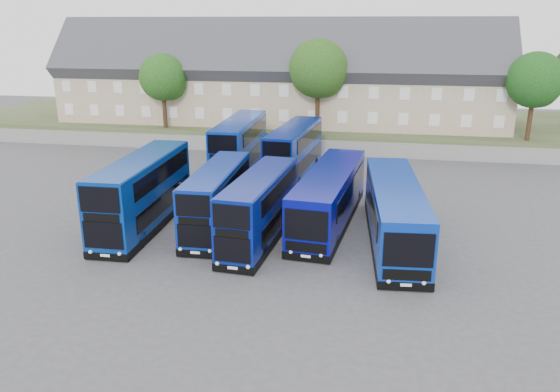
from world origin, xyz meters
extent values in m
plane|color=#46464B|center=(0.00, 0.00, 0.00)|extent=(120.00, 120.00, 0.00)
cube|color=slate|center=(0.00, 24.00, 0.75)|extent=(70.00, 0.40, 1.50)
cube|color=#414B2A|center=(0.00, 34.00, 1.00)|extent=(80.00, 20.00, 2.00)
cube|color=tan|center=(-24.00, 30.00, 5.00)|extent=(6.00, 8.00, 6.00)
cube|color=#313136|center=(-24.00, 30.00, 8.00)|extent=(6.00, 10.40, 10.40)
cube|color=brown|center=(-22.50, 30.00, 11.84)|extent=(0.60, 0.90, 1.40)
cube|color=tan|center=(-18.00, 30.00, 5.00)|extent=(6.00, 8.00, 6.00)
cube|color=#313136|center=(-18.00, 30.00, 8.00)|extent=(6.00, 10.40, 10.40)
cube|color=brown|center=(-16.50, 30.00, 11.84)|extent=(0.60, 0.90, 1.40)
cube|color=tan|center=(-12.00, 30.00, 5.00)|extent=(6.00, 8.00, 6.00)
cube|color=#313136|center=(-12.00, 30.00, 8.00)|extent=(6.00, 10.40, 10.40)
cube|color=brown|center=(-10.50, 30.00, 11.84)|extent=(0.60, 0.90, 1.40)
cube|color=tan|center=(-6.00, 30.00, 5.00)|extent=(6.00, 8.00, 6.00)
cube|color=#313136|center=(-6.00, 30.00, 8.00)|extent=(6.00, 10.40, 10.40)
cube|color=brown|center=(-4.50, 30.00, 11.84)|extent=(0.60, 0.90, 1.40)
cube|color=tan|center=(0.00, 30.00, 5.00)|extent=(6.00, 8.00, 6.00)
cube|color=#313136|center=(0.00, 30.00, 8.00)|extent=(6.00, 10.40, 10.40)
cube|color=brown|center=(1.50, 30.00, 11.84)|extent=(0.60, 0.90, 1.40)
cube|color=tan|center=(6.00, 30.00, 5.00)|extent=(6.00, 8.00, 6.00)
cube|color=#313136|center=(6.00, 30.00, 8.00)|extent=(6.00, 10.40, 10.40)
cube|color=brown|center=(7.50, 30.00, 11.84)|extent=(0.60, 0.90, 1.40)
cube|color=tan|center=(12.00, 30.00, 5.00)|extent=(6.00, 8.00, 6.00)
cube|color=#313136|center=(12.00, 30.00, 8.00)|extent=(6.00, 10.40, 10.40)
cube|color=brown|center=(13.50, 30.00, 11.84)|extent=(0.60, 0.90, 1.40)
cube|color=tan|center=(18.00, 30.00, 5.00)|extent=(6.00, 8.00, 6.00)
cube|color=#313136|center=(18.00, 30.00, 8.00)|extent=(6.00, 10.40, 10.40)
cube|color=brown|center=(19.50, 30.00, 11.84)|extent=(0.60, 0.90, 1.40)
cube|color=navy|center=(-6.45, 2.04, 2.42)|extent=(2.80, 11.27, 4.14)
cube|color=black|center=(-6.45, 2.04, 0.30)|extent=(2.84, 11.31, 0.45)
cube|color=black|center=(-6.33, -3.60, 1.58)|extent=(2.25, 0.11, 1.53)
cube|color=black|center=(-6.33, -3.60, 3.62)|extent=(2.25, 0.11, 1.43)
cylinder|color=black|center=(-7.50, -1.39, 0.50)|extent=(0.32, 1.01, 1.00)
cube|color=#072591|center=(-1.70, 2.57, 2.13)|extent=(2.47, 9.82, 3.56)
cube|color=black|center=(-1.70, 2.57, 0.30)|extent=(2.51, 9.86, 0.45)
cube|color=black|center=(-1.58, -2.34, 1.38)|extent=(1.92, 0.11, 1.33)
cube|color=black|center=(-1.58, -2.34, 3.15)|extent=(1.92, 0.11, 1.24)
cylinder|color=black|center=(-2.59, -0.14, 0.50)|extent=(0.33, 1.01, 1.00)
cube|color=navy|center=(1.38, 1.12, 2.17)|extent=(3.02, 10.14, 3.65)
cube|color=black|center=(1.38, 1.12, 0.30)|extent=(3.07, 10.19, 0.45)
cube|color=black|center=(1.00, -3.90, 1.41)|extent=(1.97, 0.21, 1.36)
cube|color=black|center=(1.00, -3.90, 3.23)|extent=(1.97, 0.21, 1.27)
cylinder|color=black|center=(0.18, -1.60, 0.50)|extent=(0.38, 1.02, 1.00)
cube|color=#082FA3|center=(-3.74, 16.37, 2.46)|extent=(2.80, 11.46, 4.22)
cube|color=black|center=(-3.74, 16.37, 0.30)|extent=(2.84, 11.50, 0.45)
cube|color=black|center=(-3.63, 10.63, 1.61)|extent=(2.30, 0.10, 1.56)
cube|color=black|center=(-3.63, 10.63, 3.68)|extent=(2.30, 0.10, 1.45)
cylinder|color=black|center=(-4.82, 12.84, 0.50)|extent=(0.32, 1.01, 1.00)
cube|color=navy|center=(1.24, 15.39, 2.34)|extent=(3.47, 11.03, 3.99)
cube|color=black|center=(1.24, 15.39, 0.30)|extent=(3.51, 11.07, 0.45)
cube|color=black|center=(0.73, 9.96, 1.53)|extent=(2.16, 0.26, 1.48)
cube|color=black|center=(0.73, 9.96, 3.50)|extent=(2.16, 0.26, 1.38)
cylinder|color=black|center=(-0.14, 12.28, 0.50)|extent=(0.39, 1.02, 1.00)
cube|color=#070A86|center=(5.22, 4.72, 1.95)|extent=(3.99, 13.13, 3.20)
cube|color=black|center=(5.22, 4.72, 0.30)|extent=(4.04, 13.18, 0.45)
cube|color=black|center=(4.55, -1.74, 2.21)|extent=(2.39, 0.30, 1.72)
cylinder|color=black|center=(3.59, 0.60, 0.50)|extent=(0.40, 1.03, 1.00)
cube|color=#0930A5|center=(9.33, 2.29, 1.97)|extent=(3.73, 13.26, 3.25)
cube|color=black|center=(9.33, 2.29, 0.30)|extent=(3.78, 13.30, 0.45)
cube|color=black|center=(9.84, -4.27, 2.24)|extent=(2.42, 0.25, 1.74)
cylinder|color=black|center=(8.46, -2.14, 0.50)|extent=(0.38, 1.02, 1.00)
cylinder|color=#382314|center=(-14.00, 25.00, 3.88)|extent=(0.44, 0.44, 3.75)
sphere|color=#183F11|center=(-14.00, 25.00, 7.25)|extent=(4.80, 4.80, 4.80)
sphere|color=#183F11|center=(-13.40, 25.40, 6.50)|extent=(3.30, 3.30, 3.30)
cylinder|color=#382314|center=(2.00, 25.50, 4.25)|extent=(0.44, 0.44, 4.50)
sphere|color=#203F11|center=(2.00, 25.50, 8.30)|extent=(5.76, 5.76, 5.76)
sphere|color=#203F11|center=(2.60, 25.90, 7.40)|extent=(3.96, 3.96, 3.96)
cylinder|color=#382314|center=(22.00, 25.00, 4.00)|extent=(0.44, 0.44, 4.00)
sphere|color=#113F12|center=(22.00, 25.00, 7.60)|extent=(5.12, 5.12, 5.12)
sphere|color=#113F12|center=(22.60, 25.40, 6.80)|extent=(3.52, 3.52, 3.52)
camera|label=1|loc=(8.06, -29.00, 12.64)|focal=35.00mm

